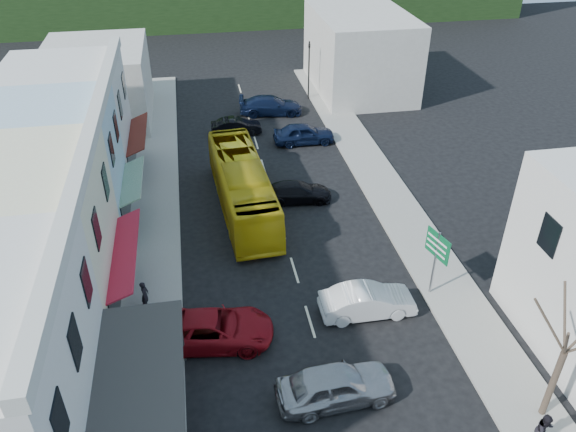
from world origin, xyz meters
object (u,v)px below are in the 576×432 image
(bus, at_px, (242,187))
(pedestrian_left, at_px, (145,293))
(pedestrian_right, at_px, (544,431))
(direction_sign, at_px, (434,264))
(car_silver, at_px, (336,387))
(traffic_signal, at_px, (309,71))
(street_tree, at_px, (564,353))
(car_white, at_px, (367,302))
(car_red, at_px, (213,330))

(bus, bearing_deg, pedestrian_left, -127.66)
(pedestrian_left, height_order, pedestrian_right, same)
(direction_sign, bearing_deg, car_silver, -153.84)
(traffic_signal, bearing_deg, pedestrian_right, 89.24)
(street_tree, bearing_deg, car_white, 126.81)
(pedestrian_left, distance_m, street_tree, 18.34)
(car_silver, xyz_separation_m, car_white, (2.76, 4.70, 0.00))
(street_tree, relative_size, traffic_signal, 1.36)
(car_white, relative_size, car_red, 0.96)
(car_red, bearing_deg, car_silver, -123.77)
(bus, height_order, direction_sign, direction_sign)
(car_red, xyz_separation_m, pedestrian_left, (-3.10, 2.74, 0.30))
(bus, height_order, pedestrian_left, bus)
(bus, xyz_separation_m, pedestrian_right, (9.10, -18.85, -0.55))
(car_silver, relative_size, direction_sign, 1.16)
(pedestrian_right, bearing_deg, bus, 97.76)
(pedestrian_left, relative_size, direction_sign, 0.45)
(bus, relative_size, car_white, 2.64)
(pedestrian_right, distance_m, street_tree, 3.00)
(car_white, relative_size, pedestrian_left, 2.59)
(car_silver, bearing_deg, bus, 4.30)
(car_red, xyz_separation_m, street_tree, (12.62, -6.37, 2.83))
(bus, xyz_separation_m, street_tree, (10.02, -17.52, 1.98))
(car_silver, relative_size, car_red, 0.96)
(car_silver, distance_m, traffic_signal, 33.53)
(car_silver, height_order, pedestrian_left, pedestrian_left)
(car_silver, relative_size, pedestrian_right, 2.59)
(car_red, xyz_separation_m, traffic_signal, (10.51, 28.81, 1.89))
(bus, height_order, traffic_signal, traffic_signal)
(pedestrian_left, xyz_separation_m, street_tree, (15.72, -9.11, 2.53))
(car_red, bearing_deg, pedestrian_left, 56.30)
(car_silver, height_order, car_red, same)
(car_silver, height_order, traffic_signal, traffic_signal)
(car_white, relative_size, street_tree, 0.62)
(car_white, xyz_separation_m, pedestrian_right, (4.25, -8.25, 0.30))
(pedestrian_right, distance_m, direction_sign, 9.12)
(pedestrian_right, bearing_deg, car_white, 99.25)
(car_white, distance_m, direction_sign, 3.85)
(traffic_signal, bearing_deg, direction_sign, 88.44)
(direction_sign, relative_size, street_tree, 0.54)
(direction_sign, distance_m, traffic_signal, 27.48)
(car_red, height_order, direction_sign, direction_sign)
(car_silver, bearing_deg, direction_sign, -52.47)
(bus, xyz_separation_m, car_silver, (2.09, -15.30, -0.85))
(pedestrian_left, relative_size, traffic_signal, 0.33)
(car_red, distance_m, pedestrian_left, 4.15)
(bus, height_order, street_tree, street_tree)
(pedestrian_left, bearing_deg, traffic_signal, -16.34)
(car_silver, xyz_separation_m, pedestrian_right, (7.01, -3.55, 0.30))
(car_white, bearing_deg, pedestrian_left, 78.54)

